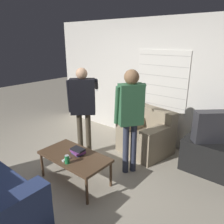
# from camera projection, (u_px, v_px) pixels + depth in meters

# --- Properties ---
(ground_plane) EXTENTS (16.00, 16.00, 0.00)m
(ground_plane) POSITION_uv_depth(u_px,v_px,m) (80.00, 179.00, 3.52)
(ground_plane) COLOR #B2A893
(wall_back) EXTENTS (5.20, 0.08, 2.55)m
(wall_back) POSITION_uv_depth(u_px,v_px,m) (149.00, 82.00, 4.59)
(wall_back) COLOR silver
(wall_back) RESTS_ON ground_plane
(armchair_beige) EXTENTS (1.02, 0.94, 0.85)m
(armchair_beige) POSITION_uv_depth(u_px,v_px,m) (147.00, 136.00, 4.28)
(armchair_beige) COLOR gray
(armchair_beige) RESTS_ON ground_plane
(coffee_table) EXTENTS (1.11, 0.58, 0.45)m
(coffee_table) POSITION_uv_depth(u_px,v_px,m) (74.00, 158.00, 3.34)
(coffee_table) COLOR brown
(coffee_table) RESTS_ON ground_plane
(tv_stand) EXTENTS (0.89, 0.60, 0.56)m
(tv_stand) POSITION_uv_depth(u_px,v_px,m) (212.00, 156.00, 3.65)
(tv_stand) COLOR black
(tv_stand) RESTS_ON ground_plane
(tv) EXTENTS (0.66, 0.64, 0.51)m
(tv) POSITION_uv_depth(u_px,v_px,m) (216.00, 126.00, 3.48)
(tv) COLOR #2D2D33
(tv) RESTS_ON tv_stand
(person_left_standing) EXTENTS (0.52, 0.83, 1.67)m
(person_left_standing) POSITION_uv_depth(u_px,v_px,m) (83.00, 102.00, 3.92)
(person_left_standing) COLOR #4C4233
(person_left_standing) RESTS_ON ground_plane
(person_right_standing) EXTENTS (0.55, 0.74, 1.72)m
(person_right_standing) POSITION_uv_depth(u_px,v_px,m) (130.00, 110.00, 3.39)
(person_right_standing) COLOR #33384C
(person_right_standing) RESTS_ON ground_plane
(book_stack) EXTENTS (0.24, 0.21, 0.10)m
(book_stack) POSITION_uv_depth(u_px,v_px,m) (78.00, 151.00, 3.34)
(book_stack) COLOR #284C89
(book_stack) RESTS_ON coffee_table
(soda_can) EXTENTS (0.07, 0.07, 0.13)m
(soda_can) POSITION_uv_depth(u_px,v_px,m) (67.00, 159.00, 3.09)
(soda_can) COLOR #238E47
(soda_can) RESTS_ON coffee_table
(spare_remote) EXTENTS (0.05, 0.13, 0.02)m
(spare_remote) POSITION_uv_depth(u_px,v_px,m) (66.00, 159.00, 3.19)
(spare_remote) COLOR white
(spare_remote) RESTS_ON coffee_table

